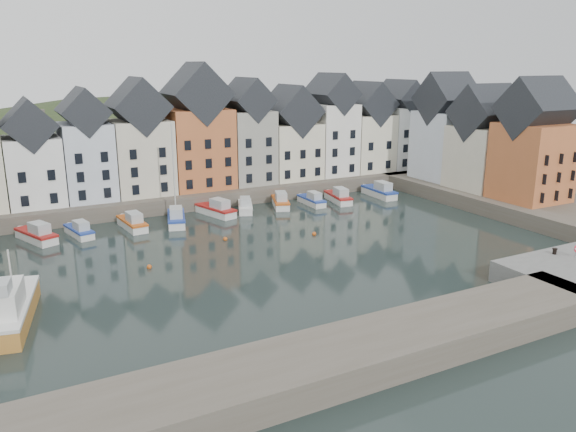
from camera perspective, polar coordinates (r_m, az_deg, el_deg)
ground at (r=59.12m, az=0.10°, el=-4.02°), size 260.00×260.00×0.00m
far_quay at (r=85.53m, az=-9.36°, el=2.54°), size 90.00×16.00×2.00m
right_quay at (r=84.06m, az=21.96°, el=1.40°), size 14.00×54.00×2.00m
near_wall at (r=36.73m, az=2.48°, el=-15.03°), size 50.00×6.00×2.00m
hillside at (r=114.80m, az=-13.14°, el=-4.22°), size 153.60×70.40×64.00m
far_terrace at (r=83.38m, az=-7.04°, el=7.80°), size 72.37×8.16×17.78m
right_terrace at (r=85.25m, az=19.46°, el=7.24°), size 8.30×24.25×16.36m
mooring_buoys at (r=62.06m, az=-5.48°, el=-3.01°), size 20.50×5.50×0.50m
boat_a at (r=69.60m, az=-24.14°, el=-1.76°), size 4.35×6.85×2.52m
boat_b at (r=69.82m, az=-20.42°, el=-1.42°), size 2.87×5.82×2.14m
boat_c at (r=70.88m, az=-15.51°, el=-0.69°), size 2.60×6.49×2.43m
boat_d at (r=71.63m, az=-11.28°, el=-0.17°), size 3.80×7.00×12.78m
boat_e at (r=74.96m, az=-7.28°, el=0.63°), size 3.86×6.97×2.55m
boat_f at (r=76.76m, az=-4.37°, el=0.99°), size 3.87×6.13×2.26m
boat_g at (r=78.95m, az=-0.77°, el=1.49°), size 4.10×6.72×2.47m
boat_h at (r=80.09m, az=2.45°, el=1.61°), size 1.81×5.69×2.18m
boat_i at (r=81.86m, az=5.16°, el=1.92°), size 3.04×6.66×2.46m
boat_j at (r=85.97m, az=9.31°, el=2.46°), size 2.46×7.00×2.65m
large_vessel at (r=48.51m, az=-26.47°, el=-8.46°), size 5.01×11.22×5.65m
mooring_bollard at (r=59.05m, az=25.47°, el=-3.22°), size 0.48×0.48×0.56m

